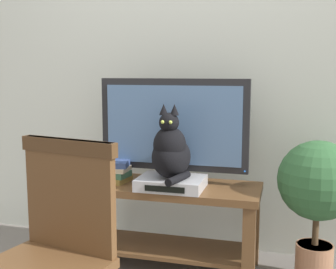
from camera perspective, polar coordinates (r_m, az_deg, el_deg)
back_wall at (r=3.05m, az=3.93°, el=11.67°), size 7.00×0.12×2.80m
tv_stand at (r=2.77m, az=0.28°, el=-9.88°), size 1.10×0.45×0.52m
tv at (r=2.74m, az=0.72°, el=0.88°), size 0.93×0.20×0.65m
media_box at (r=2.64m, az=0.42°, el=-6.26°), size 0.39×0.30×0.07m
cat at (r=2.58m, az=0.36°, el=-2.18°), size 0.23×0.37×0.44m
wooden_chair at (r=1.87m, az=-14.89°, el=-13.34°), size 0.56×0.56×0.94m
book_stack at (r=2.81m, az=-6.99°, el=-4.70°), size 0.21×0.21×0.13m
potted_plant at (r=2.65m, az=18.78°, el=-6.73°), size 0.45×0.45×0.83m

